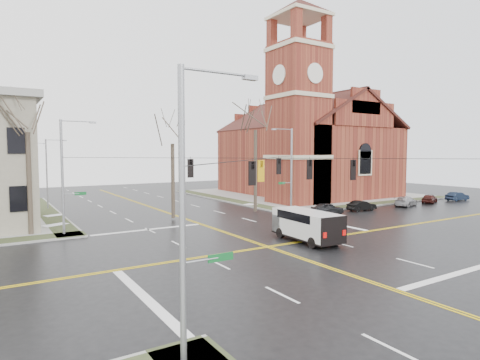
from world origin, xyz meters
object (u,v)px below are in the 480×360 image
streetlight_north_a (48,171)px  cargo_van (305,223)px  parked_car_c (406,201)px  signal_pole_nw (65,173)px  parked_car_a (327,208)px  streetlight_north_b (32,166)px  signal_pole_ne (290,167)px  parked_car_e (457,196)px  tree_ne (256,125)px  tree_nw_far (27,125)px  tree_nw_near (172,139)px  signal_pole_sw (188,208)px  parked_car_b (362,206)px  church (304,140)px  parked_car_d (430,198)px

streetlight_north_a → cargo_van: 31.43m
cargo_van → parked_car_c: 24.77m
signal_pole_nw → parked_car_a: (25.27, -3.05, -4.31)m
streetlight_north_b → parked_car_a: 46.73m
signal_pole_ne → signal_pole_nw: bearing=180.0°
streetlight_north_b → parked_car_c: bearing=-46.7°
streetlight_north_a → parked_car_e: (48.22, -20.11, -3.87)m
signal_pole_ne → tree_ne: 5.97m
tree_nw_far → tree_nw_near: size_ratio=1.10×
streetlight_north_a → tree_nw_near: size_ratio=0.73×
streetlight_north_a → parked_car_a: bearing=-38.5°
signal_pole_sw → parked_car_e: signal_pole_sw is taller
signal_pole_sw → tree_nw_near: (10.16, 25.68, 2.97)m
parked_car_c → tree_nw_far: (-40.56, 4.72, 8.09)m
tree_nw_far → tree_nw_near: (12.54, 1.24, -0.79)m
tree_ne → tree_nw_far: bearing=-178.2°
cargo_van → parked_car_b: size_ratio=1.71×
signal_pole_sw → church: bearing=45.2°
church → parked_car_c: 18.44m
parked_car_e → tree_ne: size_ratio=0.27×
parked_car_a → streetlight_north_a: bearing=54.4°
signal_pole_nw → signal_pole_sw: bearing=-90.0°
signal_pole_ne → streetlight_north_a: size_ratio=1.12×
church → parked_car_a: church is taller
parked_car_d → tree_nw_near: (-33.17, 5.80, 7.31)m
parked_car_b → tree_nw_near: 22.35m
signal_pole_nw → parked_car_c: size_ratio=2.14×
streetlight_north_b → parked_car_a: bearing=-58.1°
church → tree_nw_near: (-25.92, -10.61, -0.52)m
streetlight_north_b → tree_ne: size_ratio=0.60×
tree_ne → signal_pole_ne: bearing=-34.3°
parked_car_c → parked_car_b: bearing=72.2°
signal_pole_nw → tree_nw_far: tree_nw_far is taller
signal_pole_sw → streetlight_north_b: size_ratio=1.12×
parked_car_d → streetlight_north_b: bearing=25.6°
church → tree_nw_near: church is taller
tree_nw_near → tree_ne: (9.37, -0.56, 1.67)m
signal_pole_sw → parked_car_a: bearing=38.3°
parked_car_a → signal_pole_nw: bearing=86.0°
church → tree_nw_near: 28.01m
signal_pole_nw → tree_nw_near: bearing=14.8°
tree_nw_near → signal_pole_sw: bearing=-111.6°
signal_pole_sw → tree_nw_near: bearing=68.4°
church → parked_car_d: bearing=-66.2°
parked_car_e → tree_ne: tree_ne is taller
streetlight_north_a → signal_pole_sw: bearing=-91.0°
signal_pole_ne → parked_car_d: signal_pole_ne is taller
signal_pole_nw → parked_car_e: size_ratio=2.48×
tree_nw_far → tree_nw_near: tree_nw_far is taller
tree_ne → parked_car_e: bearing=-11.1°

